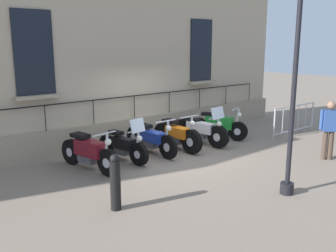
# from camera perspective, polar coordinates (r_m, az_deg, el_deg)

# --- Properties ---
(ground_plane) EXTENTS (60.00, 60.00, 0.00)m
(ground_plane) POSITION_cam_1_polar(r_m,az_deg,el_deg) (10.79, 0.91, -4.38)
(ground_plane) COLOR gray
(building_facade) EXTENTS (0.82, 13.96, 8.02)m
(building_facade) POSITION_cam_1_polar(r_m,az_deg,el_deg) (12.22, -6.55, 15.95)
(building_facade) COLOR tan
(building_facade) RESTS_ON ground_plane
(motorcycle_maroon) EXTENTS (2.11, 0.70, 1.05)m
(motorcycle_maroon) POSITION_cam_1_polar(r_m,az_deg,el_deg) (9.60, -11.92, -3.97)
(motorcycle_maroon) COLOR black
(motorcycle_maroon) RESTS_ON ground_plane
(motorcycle_black) EXTENTS (1.89, 0.56, 1.24)m
(motorcycle_black) POSITION_cam_1_polar(r_m,az_deg,el_deg) (10.22, -6.82, -3.12)
(motorcycle_black) COLOR black
(motorcycle_black) RESTS_ON ground_plane
(motorcycle_blue) EXTENTS (2.20, 0.73, 1.07)m
(motorcycle_blue) POSITION_cam_1_polar(r_m,az_deg,el_deg) (10.83, -2.64, -1.94)
(motorcycle_blue) COLOR black
(motorcycle_blue) RESTS_ON ground_plane
(motorcycle_orange) EXTENTS (1.97, 0.74, 1.10)m
(motorcycle_orange) POSITION_cam_1_polar(r_m,az_deg,el_deg) (11.22, 1.38, -1.44)
(motorcycle_orange) COLOR black
(motorcycle_orange) RESTS_ON ground_plane
(motorcycle_white) EXTENTS (2.17, 0.68, 1.26)m
(motorcycle_white) POSITION_cam_1_polar(r_m,az_deg,el_deg) (11.87, 4.86, -0.68)
(motorcycle_white) COLOR black
(motorcycle_white) RESTS_ON ground_plane
(motorcycle_green) EXTENTS (1.94, 0.94, 1.07)m
(motorcycle_green) POSITION_cam_1_polar(r_m,az_deg,el_deg) (12.66, 7.67, 0.04)
(motorcycle_green) COLOR black
(motorcycle_green) RESTS_ON ground_plane
(lamppost) EXTENTS (0.35, 0.35, 4.51)m
(lamppost) POSITION_cam_1_polar(r_m,az_deg,el_deg) (7.88, 18.84, 8.73)
(lamppost) COLOR black
(lamppost) RESTS_ON ground_plane
(crowd_barrier) EXTENTS (0.13, 2.33, 1.05)m
(crowd_barrier) POSITION_cam_1_polar(r_m,az_deg,el_deg) (13.81, 18.68, 1.08)
(crowd_barrier) COLOR #B7B7BF
(crowd_barrier) RESTS_ON ground_plane
(bollard) EXTENTS (0.20, 0.20, 1.10)m
(bollard) POSITION_cam_1_polar(r_m,az_deg,el_deg) (7.22, -8.01, -8.43)
(bollard) COLOR black
(bollard) RESTS_ON ground_plane
(pedestrian_walking) EXTENTS (0.41, 0.41, 1.62)m
(pedestrian_walking) POSITION_cam_1_polar(r_m,az_deg,el_deg) (11.04, 23.32, -0.15)
(pedestrian_walking) COLOR #47382D
(pedestrian_walking) RESTS_ON ground_plane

